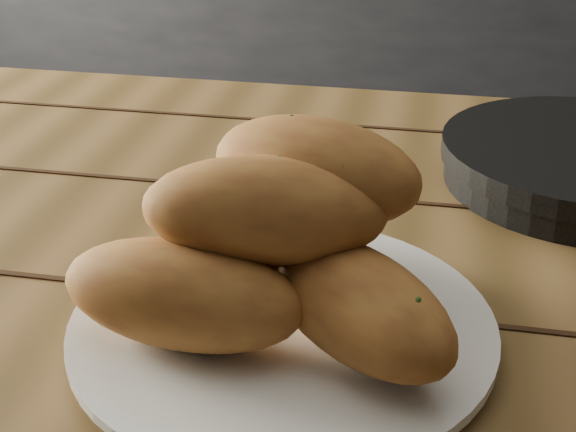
{
  "coord_description": "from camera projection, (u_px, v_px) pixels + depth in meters",
  "views": [
    {
      "loc": [
        0.36,
        -1.27,
        1.09
      ],
      "look_at": [
        0.26,
        -0.78,
        0.84
      ],
      "focal_mm": 50.0,
      "sensor_mm": 36.0,
      "label": 1
    }
  ],
  "objects": [
    {
      "name": "plate",
      "position": [
        283.0,
        328.0,
        0.58
      ],
      "size": [
        0.31,
        0.31,
        0.02
      ],
      "color": "white",
      "rests_on": "table"
    },
    {
      "name": "table",
      "position": [
        441.0,
        344.0,
        0.73
      ],
      "size": [
        1.65,
        0.89,
        0.75
      ],
      "color": "brown",
      "rests_on": "ground"
    },
    {
      "name": "floor",
      "position": [
        238.0,
        399.0,
        1.66
      ],
      "size": [
        4.0,
        4.0,
        0.0
      ],
      "primitive_type": "plane",
      "color": "#38383A",
      "rests_on": "ground"
    },
    {
      "name": "bread_rolls",
      "position": [
        281.0,
        243.0,
        0.55
      ],
      "size": [
        0.29,
        0.25,
        0.14
      ],
      "color": "#B77D32",
      "rests_on": "plate"
    },
    {
      "name": "counter",
      "position": [
        349.0,
        5.0,
        2.95
      ],
      "size": [
        2.8,
        0.6,
        0.9
      ],
      "primitive_type": "cube",
      "color": "black",
      "rests_on": "ground"
    }
  ]
}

